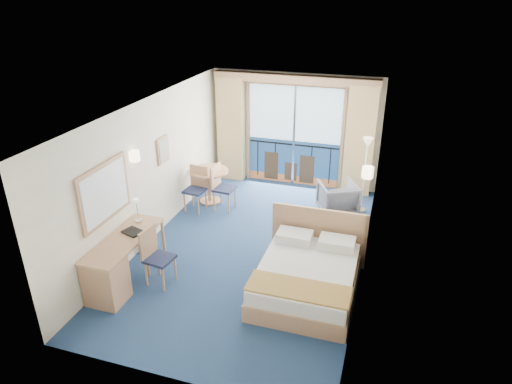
% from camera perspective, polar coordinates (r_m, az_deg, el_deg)
% --- Properties ---
extents(floor, '(6.50, 6.50, 0.00)m').
position_cam_1_polar(floor, '(8.65, -0.36, -7.06)').
color(floor, navy).
rests_on(floor, ground).
extents(room_walls, '(4.04, 6.54, 2.72)m').
position_cam_1_polar(room_walls, '(7.85, -0.39, 4.01)').
color(room_walls, beige).
rests_on(room_walls, ground).
extents(balcony_door, '(2.36, 0.03, 2.52)m').
position_cam_1_polar(balcony_door, '(10.99, 4.73, 6.63)').
color(balcony_door, navy).
rests_on(balcony_door, room_walls).
extents(curtain_left, '(0.65, 0.22, 2.55)m').
position_cam_1_polar(curtain_left, '(11.24, -3.17, 7.80)').
color(curtain_left, '#D4BE75').
rests_on(curtain_left, room_walls).
extents(curtain_right, '(0.65, 0.22, 2.55)m').
position_cam_1_polar(curtain_right, '(10.60, 12.84, 6.14)').
color(curtain_right, '#D4BE75').
rests_on(curtain_right, room_walls).
extents(pelmet, '(3.80, 0.25, 0.18)m').
position_cam_1_polar(pelmet, '(10.52, 4.90, 13.89)').
color(pelmet, tan).
rests_on(pelmet, room_walls).
extents(mirror, '(0.05, 1.25, 0.95)m').
position_cam_1_polar(mirror, '(7.55, -18.40, -0.10)').
color(mirror, tan).
rests_on(mirror, room_walls).
extents(wall_print, '(0.04, 0.42, 0.52)m').
position_cam_1_polar(wall_print, '(9.05, -11.53, 5.19)').
color(wall_print, tan).
rests_on(wall_print, room_walls).
extents(sconce_left, '(0.18, 0.18, 0.18)m').
position_cam_1_polar(sconce_left, '(8.10, -14.95, 4.37)').
color(sconce_left, '#FFE4B2').
rests_on(sconce_left, room_walls).
extents(sconce_right, '(0.18, 0.18, 0.18)m').
position_cam_1_polar(sconce_right, '(7.36, 13.79, 2.41)').
color(sconce_right, '#FFE4B2').
rests_on(sconce_right, room_walls).
extents(bed, '(1.66, 1.98, 1.05)m').
position_cam_1_polar(bed, '(7.46, 6.43, -10.34)').
color(bed, tan).
rests_on(bed, ground).
extents(nightstand, '(0.42, 0.40, 0.55)m').
position_cam_1_polar(nightstand, '(8.35, 11.71, -6.69)').
color(nightstand, tan).
rests_on(nightstand, ground).
extents(phone, '(0.24, 0.21, 0.09)m').
position_cam_1_polar(phone, '(8.17, 11.95, -4.88)').
color(phone, silver).
rests_on(phone, nightstand).
extents(armchair, '(1.01, 1.02, 0.70)m').
position_cam_1_polar(armchair, '(9.91, 10.16, -0.77)').
color(armchair, '#41464F').
rests_on(armchair, ground).
extents(floor_lamp, '(0.23, 0.23, 1.66)m').
position_cam_1_polar(floor_lamp, '(9.77, 13.62, 4.36)').
color(floor_lamp, silver).
rests_on(floor_lamp, ground).
extents(desk, '(0.58, 1.69, 0.79)m').
position_cam_1_polar(desk, '(7.57, -17.75, -9.58)').
color(desk, tan).
rests_on(desk, ground).
extents(desk_chair, '(0.48, 0.47, 0.97)m').
position_cam_1_polar(desk_chair, '(7.66, -12.53, -7.49)').
color(desk_chair, '#1C2443').
rests_on(desk_chair, ground).
extents(folder, '(0.38, 0.33, 0.03)m').
position_cam_1_polar(folder, '(7.83, -15.14, -4.83)').
color(folder, black).
rests_on(folder, desk).
extents(desk_lamp, '(0.11, 0.11, 0.42)m').
position_cam_1_polar(desk_lamp, '(8.00, -14.70, -1.66)').
color(desk_lamp, silver).
rests_on(desk_lamp, desk).
extents(round_table, '(0.85, 0.85, 0.77)m').
position_cam_1_polar(round_table, '(10.22, -5.87, 1.78)').
color(round_table, tan).
rests_on(round_table, ground).
extents(table_chair_a, '(0.47, 0.46, 1.00)m').
position_cam_1_polar(table_chair_a, '(9.90, -4.44, 0.94)').
color(table_chair_a, '#1C2443').
rests_on(table_chair_a, ground).
extents(table_chair_b, '(0.46, 0.47, 0.98)m').
position_cam_1_polar(table_chair_b, '(9.94, -7.42, 0.80)').
color(table_chair_b, '#1C2443').
rests_on(table_chair_b, ground).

